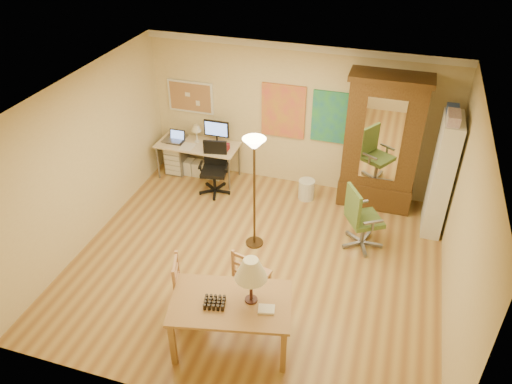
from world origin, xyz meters
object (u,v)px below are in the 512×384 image
(dining_table, at_px, (238,293))
(bookshelf, at_px, (441,176))
(office_chair_black, at_px, (215,179))
(armoire, at_px, (381,151))
(office_chair_green, at_px, (361,231))
(computer_desk, at_px, (201,157))

(dining_table, height_order, bookshelf, bookshelf)
(office_chair_black, height_order, armoire, armoire)
(office_chair_green, bearing_deg, bookshelf, 39.20)
(office_chair_green, bearing_deg, office_chair_black, 164.16)
(office_chair_black, xyz_separation_m, bookshelf, (3.87, 0.09, 0.73))
(computer_desk, xyz_separation_m, armoire, (3.33, 0.08, 0.62))
(armoire, distance_m, bookshelf, 1.10)
(computer_desk, relative_size, bookshelf, 0.78)
(office_chair_black, distance_m, office_chair_green, 2.90)
(office_chair_black, height_order, bookshelf, bookshelf)
(office_chair_green, distance_m, armoire, 1.53)
(office_chair_green, distance_m, bookshelf, 1.56)
(office_chair_black, xyz_separation_m, office_chair_green, (2.79, -0.79, 0.03))
(bookshelf, bearing_deg, office_chair_black, -178.66)
(office_chair_green, bearing_deg, dining_table, -116.63)
(computer_desk, height_order, armoire, armoire)
(armoire, bearing_deg, computer_desk, -178.57)
(office_chair_black, relative_size, armoire, 0.40)
(computer_desk, bearing_deg, office_chair_black, -44.27)
(computer_desk, relative_size, office_chair_black, 1.60)
(computer_desk, xyz_separation_m, bookshelf, (4.33, -0.36, 0.56))
(office_chair_green, bearing_deg, computer_desk, 159.13)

